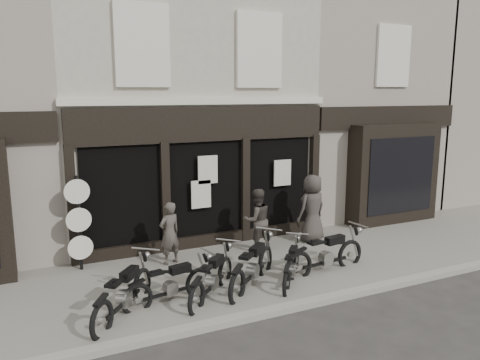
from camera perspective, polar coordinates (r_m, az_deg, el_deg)
name	(u,v)px	position (r m, az deg, el deg)	size (l,w,h in m)	color
ground_plane	(255,288)	(10.63, 1.86, -13.05)	(90.00, 90.00, 0.00)	#2D2B28
pavement	(238,272)	(11.35, -0.25, -11.13)	(30.00, 4.20, 0.12)	slate
kerb	(284,309)	(9.61, 5.38, -15.34)	(30.00, 0.25, 0.13)	gray
central_building	(171,99)	(15.28, -8.41, 9.78)	(7.30, 6.22, 8.34)	#B0AC97
neighbour_right	(335,99)	(18.13, 11.50, 9.66)	(5.60, 6.73, 8.34)	gray
motorcycle_0	(124,297)	(9.42, -13.94, -13.69)	(1.66, 1.91, 1.09)	black
motorcycle_1	(171,287)	(9.79, -8.44, -12.80)	(2.05, 0.72, 0.99)	black
motorcycle_2	(212,281)	(9.95, -3.42, -12.19)	(1.70, 1.71, 1.04)	black
motorcycle_3	(253,270)	(10.40, 1.55, -10.91)	(1.94, 1.77, 1.13)	black
motorcycle_4	(292,268)	(10.74, 6.30, -10.66)	(1.47, 1.67, 0.96)	black
motorcycle_5	(326,257)	(11.35, 10.47, -9.25)	(2.34, 0.64, 1.12)	black
man_left	(170,233)	(11.58, -8.58, -6.42)	(0.57, 0.37, 1.55)	#423B36
man_centre	(257,220)	(12.39, 2.06, -4.89)	(0.81, 0.63, 1.68)	#3A332F
man_right	(312,208)	(13.31, 8.80, -3.40)	(0.93, 0.61, 1.91)	#393330
advert_sign_post	(79,227)	(11.62, -19.02, -5.48)	(0.58, 0.37, 2.39)	black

